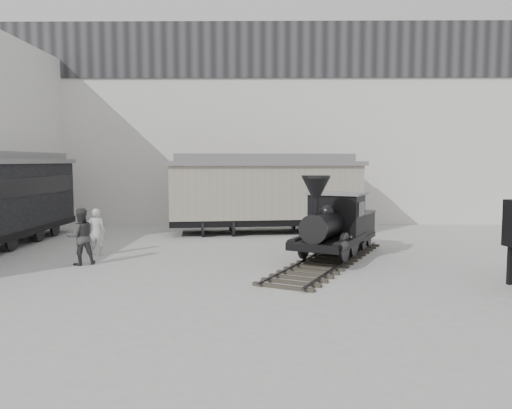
{
  "coord_description": "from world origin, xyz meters",
  "views": [
    {
      "loc": [
        -0.07,
        -13.75,
        3.51
      ],
      "look_at": [
        -0.26,
        3.55,
        2.0
      ],
      "focal_mm": 35.0,
      "sensor_mm": 36.0,
      "label": 1
    }
  ],
  "objects_px": {
    "boxcar": "(265,191)",
    "visitor_a": "(96,232)",
    "locomotive": "(334,229)",
    "visitor_b": "(81,237)"
  },
  "relations": [
    {
      "from": "locomotive",
      "to": "visitor_b",
      "type": "bearing_deg",
      "value": -147.69
    },
    {
      "from": "locomotive",
      "to": "boxcar",
      "type": "xyz_separation_m",
      "value": [
        -2.43,
        6.6,
        0.93
      ]
    },
    {
      "from": "visitor_a",
      "to": "boxcar",
      "type": "bearing_deg",
      "value": -141.07
    },
    {
      "from": "locomotive",
      "to": "boxcar",
      "type": "distance_m",
      "value": 7.1
    },
    {
      "from": "boxcar",
      "to": "visitor_b",
      "type": "bearing_deg",
      "value": -136.84
    },
    {
      "from": "locomotive",
      "to": "visitor_a",
      "type": "bearing_deg",
      "value": -158.77
    },
    {
      "from": "boxcar",
      "to": "visitor_b",
      "type": "height_order",
      "value": "boxcar"
    },
    {
      "from": "boxcar",
      "to": "visitor_a",
      "type": "bearing_deg",
      "value": -144.09
    },
    {
      "from": "boxcar",
      "to": "visitor_a",
      "type": "distance_m",
      "value": 8.76
    },
    {
      "from": "locomotive",
      "to": "visitor_a",
      "type": "distance_m",
      "value": 8.77
    }
  ]
}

